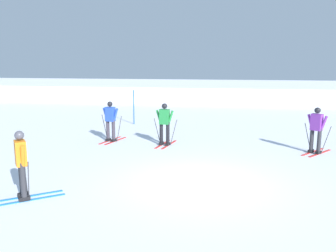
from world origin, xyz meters
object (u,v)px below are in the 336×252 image
object	(u,v)px
skier_purple	(316,129)
trail_marker_pole	(134,107)
skier_orange	(22,163)
skier_green	(165,123)
skier_blue	(111,120)

from	to	relation	value
skier_purple	trail_marker_pole	size ratio (longest dim) A/B	0.93
skier_orange	skier_purple	bearing A→B (deg)	36.28
skier_green	skier_purple	world-z (taller)	same
trail_marker_pole	skier_blue	bearing A→B (deg)	-87.66
skier_orange	skier_purple	distance (m)	9.93
skier_blue	skier_orange	distance (m)	6.49
skier_blue	trail_marker_pole	distance (m)	4.28
skier_orange	skier_purple	world-z (taller)	same
skier_blue	skier_purple	world-z (taller)	same
skier_blue	trail_marker_pole	xyz separation A→B (m)	(-0.17, 4.28, 0.01)
trail_marker_pole	skier_orange	bearing A→B (deg)	-88.94
skier_purple	skier_orange	bearing A→B (deg)	-143.72
skier_green	trail_marker_pole	world-z (taller)	trail_marker_pole
skier_blue	skier_orange	xyz separation A→B (m)	(0.02, -6.49, -0.00)
skier_green	skier_purple	distance (m)	5.68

